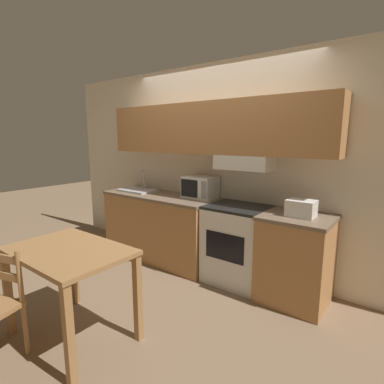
{
  "coord_description": "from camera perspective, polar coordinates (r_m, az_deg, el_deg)",
  "views": [
    {
      "loc": [
        2.05,
        -3.2,
        1.65
      ],
      "look_at": [
        0.05,
        -0.55,
        1.05
      ],
      "focal_mm": 28.0,
      "sensor_mm": 36.0,
      "label": 1
    }
  ],
  "objects": [
    {
      "name": "ground_plane",
      "position": [
        4.14,
        4.18,
        -13.16
      ],
      "size": [
        16.0,
        16.0,
        0.0
      ],
      "primitive_type": "plane",
      "color": "#7F664C"
    },
    {
      "name": "wall_back",
      "position": [
        3.75,
        4.13,
        7.91
      ],
      "size": [
        5.39,
        0.38,
        2.55
      ],
      "color": "silver",
      "rests_on": "ground_plane"
    },
    {
      "name": "lower_counter_main",
      "position": [
        4.16,
        -5.92,
        -6.54
      ],
      "size": [
        1.66,
        0.63,
        0.9
      ],
      "color": "#B27A47",
      "rests_on": "ground_plane"
    },
    {
      "name": "lower_counter_right_stub",
      "position": [
        3.26,
        19.1,
        -11.91
      ],
      "size": [
        0.67,
        0.63,
        0.9
      ],
      "color": "#B27A47",
      "rests_on": "ground_plane"
    },
    {
      "name": "stove_range",
      "position": [
        3.52,
        8.59,
        -9.78
      ],
      "size": [
        0.67,
        0.57,
        0.9
      ],
      "color": "white",
      "rests_on": "ground_plane"
    },
    {
      "name": "microwave",
      "position": [
        3.78,
        1.57,
        0.92
      ],
      "size": [
        0.41,
        0.3,
        0.27
      ],
      "color": "white",
      "rests_on": "lower_counter_main"
    },
    {
      "name": "toaster",
      "position": [
        3.08,
        20.08,
        -2.91
      ],
      "size": [
        0.27,
        0.2,
        0.16
      ],
      "color": "white",
      "rests_on": "lower_counter_right_stub"
    },
    {
      "name": "sink_basin",
      "position": [
        4.36,
        -10.32,
        0.44
      ],
      "size": [
        0.53,
        0.36,
        0.29
      ],
      "color": "#B7BABF",
      "rests_on": "lower_counter_main"
    },
    {
      "name": "dining_table",
      "position": [
        2.67,
        -22.3,
        -12.48
      ],
      "size": [
        1.0,
        0.68,
        0.77
      ],
      "color": "#9E7042",
      "rests_on": "ground_plane"
    }
  ]
}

